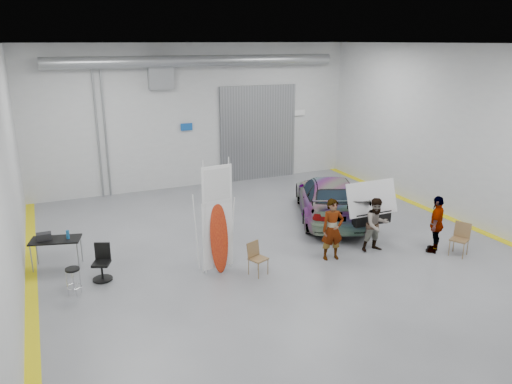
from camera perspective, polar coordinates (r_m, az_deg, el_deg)
name	(u,v)px	position (r m, az deg, el deg)	size (l,w,h in m)	color
ground	(280,252)	(15.07, 2.77, -6.88)	(16.00, 16.00, 0.00)	slate
room_shell	(258,106)	(16.02, 0.18, 9.76)	(14.02, 16.18, 6.01)	#B9BBBE
sedan_car	(329,198)	(17.83, 8.37, -0.64)	(2.11, 5.17, 1.50)	white
person_a	(332,229)	(14.45, 8.74, -4.25)	(0.66, 0.43, 1.81)	#88574A
person_b	(376,225)	(15.28, 13.59, -3.66)	(0.81, 0.62, 1.65)	slate
person_c	(436,224)	(15.73, 19.92, -3.46)	(1.01, 0.42, 1.75)	brown
surfboard_display	(217,228)	(13.39, -4.46, -4.09)	(0.90, 0.31, 3.17)	white
folding_chair_near	(258,265)	(13.59, 0.24, -8.31)	(0.55, 0.59, 0.90)	brown
folding_chair_far	(458,246)	(15.89, 22.11, -5.70)	(0.61, 0.75, 0.98)	brown
shop_stool	(74,282)	(13.33, -20.11, -9.60)	(0.37, 0.37, 0.72)	black
work_table	(52,239)	(14.87, -22.24, -5.04)	(1.45, 0.97, 1.08)	gray
office_chair	(101,265)	(13.88, -17.28, -7.92)	(0.56, 0.59, 0.97)	black
trunk_lid	(370,195)	(15.77, 12.95, -0.31)	(1.75, 1.06, 0.04)	silver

